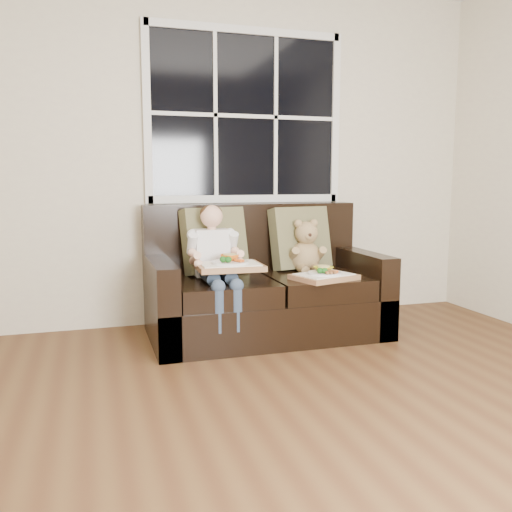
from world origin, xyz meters
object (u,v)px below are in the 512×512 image
object	(u,v)px
loveseat	(263,292)
teddy_bear	(306,250)
tray_right	(324,275)
tray_left	(230,265)
child	(215,254)

from	to	relation	value
loveseat	teddy_bear	distance (m)	0.47
loveseat	teddy_bear	bearing A→B (deg)	5.05
tray_right	loveseat	bearing A→B (deg)	117.03
teddy_bear	tray_left	distance (m)	0.76
loveseat	child	world-z (taller)	child
child	tray_right	bearing A→B (deg)	-17.52
tray_left	tray_right	xyz separation A→B (m)	(0.67, -0.06, -0.10)
child	teddy_bear	xyz separation A→B (m)	(0.75, 0.15, -0.02)
teddy_bear	tray_right	xyz separation A→B (m)	(-0.02, -0.38, -0.14)
tray_left	tray_right	size ratio (longest dim) A/B	0.92
loveseat	tray_left	bearing A→B (deg)	-138.84
loveseat	child	size ratio (longest dim) A/B	2.12
loveseat	child	bearing A→B (deg)	-163.68
loveseat	teddy_bear	xyz separation A→B (m)	(0.36, 0.03, 0.31)
loveseat	tray_right	xyz separation A→B (m)	(0.34, -0.35, 0.17)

